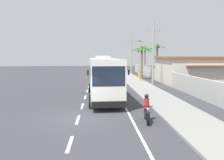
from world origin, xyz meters
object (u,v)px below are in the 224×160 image
object	(u,v)px
palm_nearest	(157,54)
motorcycle_beside_bus	(147,111)
utility_pole_far	(131,54)
roadside_building	(202,70)
coach_bus_foreground	(104,76)
pedestrian_near_kerb	(139,75)
utility_pole_mid	(153,52)
palm_third	(142,56)
palm_second	(145,53)

from	to	relation	value
palm_nearest	motorcycle_beside_bus	bearing A→B (deg)	-105.44
utility_pole_far	roadside_building	bearing A→B (deg)	-65.31
coach_bus_foreground	palm_nearest	distance (m)	19.83
palm_nearest	coach_bus_foreground	bearing A→B (deg)	-118.29
palm_nearest	roadside_building	distance (m)	8.07
utility_pole_far	roadside_building	distance (m)	19.24
utility_pole_far	roadside_building	world-z (taller)	utility_pole_far
pedestrian_near_kerb	utility_pole_mid	xyz separation A→B (m)	(1.08, -3.93, 3.52)
motorcycle_beside_bus	utility_pole_far	bearing A→B (deg)	83.46
utility_pole_far	palm_nearest	bearing A→B (deg)	-76.75
pedestrian_near_kerb	utility_pole_far	xyz separation A→B (m)	(0.81, 14.98, 3.47)
palm_nearest	palm_third	bearing A→B (deg)	-170.97
palm_nearest	palm_second	world-z (taller)	palm_second
motorcycle_beside_bus	roadside_building	bearing A→B (deg)	57.93
palm_nearest	palm_third	xyz separation A→B (m)	(-2.67, -0.42, -0.20)
utility_pole_mid	palm_nearest	xyz separation A→B (m)	(2.46, 7.29, -0.32)
utility_pole_mid	roadside_building	distance (m)	8.26
pedestrian_near_kerb	palm_second	distance (m)	12.62
utility_pole_mid	utility_pole_far	world-z (taller)	utility_pole_far
palm_nearest	pedestrian_near_kerb	bearing A→B (deg)	-136.52
utility_pole_mid	palm_second	distance (m)	15.73
palm_third	roadside_building	distance (m)	9.73
coach_bus_foreground	palm_third	bearing A→B (deg)	68.50
pedestrian_near_kerb	roadside_building	distance (m)	9.14
motorcycle_beside_bus	palm_second	xyz separation A→B (m)	(6.55, 33.48, 3.97)
palm_second	palm_third	distance (m)	9.04
pedestrian_near_kerb	palm_nearest	world-z (taller)	palm_nearest
pedestrian_near_kerb	utility_pole_mid	size ratio (longest dim) A/B	0.19
motorcycle_beside_bus	palm_second	size ratio (longest dim) A/B	0.33
coach_bus_foreground	roadside_building	bearing A→B (deg)	38.61
motorcycle_beside_bus	palm_nearest	bearing A→B (deg)	74.56
motorcycle_beside_bus	pedestrian_near_kerb	size ratio (longest dim) A/B	1.23
palm_second	palm_third	xyz separation A→B (m)	(-2.26, -8.73, -0.65)
utility_pole_mid	palm_third	distance (m)	6.89
pedestrian_near_kerb	motorcycle_beside_bus	bearing A→B (deg)	-7.74
pedestrian_near_kerb	palm_nearest	bearing A→B (deg)	134.63
utility_pole_mid	palm_second	xyz separation A→B (m)	(2.05, 15.59, 0.13)
palm_nearest	palm_second	size ratio (longest dim) A/B	0.99
utility_pole_far	palm_second	world-z (taller)	utility_pole_far
pedestrian_near_kerb	palm_second	world-z (taller)	palm_second
palm_nearest	utility_pole_far	bearing A→B (deg)	103.25
palm_third	utility_pole_far	bearing A→B (deg)	90.30
roadside_building	palm_third	bearing A→B (deg)	146.19
coach_bus_foreground	utility_pole_mid	size ratio (longest dim) A/B	1.34
motorcycle_beside_bus	palm_nearest	world-z (taller)	palm_nearest
coach_bus_foreground	utility_pole_far	size ratio (longest dim) A/B	1.33
palm_third	pedestrian_near_kerb	bearing A→B (deg)	-106.51
motorcycle_beside_bus	palm_nearest	xyz separation A→B (m)	(6.95, 25.17, 3.52)
utility_pole_mid	coach_bus_foreground	bearing A→B (deg)	-124.36
roadside_building	palm_nearest	bearing A→B (deg)	132.47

